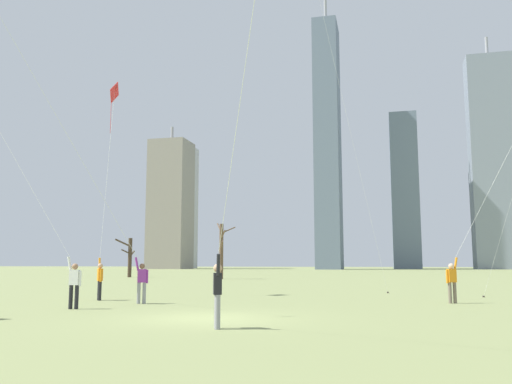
{
  "coord_description": "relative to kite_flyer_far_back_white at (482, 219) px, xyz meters",
  "views": [
    {
      "loc": [
        5.2,
        -15.48,
        1.65
      ],
      "look_at": [
        0.0,
        6.0,
        4.58
      ],
      "focal_mm": 37.45,
      "sensor_mm": 36.0,
      "label": 1
    }
  ],
  "objects": [
    {
      "name": "skyline_mid_tower_right",
      "position": [
        23.91,
        122.67,
        24.46
      ],
      "size": [
        11.52,
        6.95,
        61.39
      ],
      "color": "gray",
      "rests_on": "ground"
    },
    {
      "name": "kite_flyer_far_back_white",
      "position": [
        0.0,
        0.0,
        0.0
      ],
      "size": [
        9.12,
        2.51,
        17.34
      ],
      "color": "#726656",
      "rests_on": "ground"
    },
    {
      "name": "skyline_short_annex",
      "position": [
        -60.46,
        110.88,
        13.93
      ],
      "size": [
        10.15,
        9.69,
        38.96
      ],
      "color": "gray",
      "rests_on": "ground"
    },
    {
      "name": "kite_flyer_midfield_left_blue",
      "position": [
        -14.23,
        -4.39,
        -0.88
      ],
      "size": [
        6.23,
        8.14,
        16.21
      ],
      "color": "gray",
      "rests_on": "ground"
    },
    {
      "name": "bare_tree_rightmost",
      "position": [
        -20.28,
        28.74,
        -0.46
      ],
      "size": [
        2.1,
        2.23,
        5.77
      ],
      "color": "brown",
      "rests_on": "ground"
    },
    {
      "name": "bare_tree_left_of_center",
      "position": [
        -32.49,
        32.55,
        -1.07
      ],
      "size": [
        1.81,
        1.98,
        4.45
      ],
      "color": "#423326",
      "rests_on": "ground"
    },
    {
      "name": "kite_flyer_foreground_left_yellow",
      "position": [
        -15.74,
        -6.39,
        -1.21
      ],
      "size": [
        7.31,
        0.6,
        11.3
      ],
      "color": "black",
      "rests_on": "ground"
    },
    {
      "name": "kite_flyer_foreground_right_orange",
      "position": [
        -6.94,
        -13.0,
        0.64
      ],
      "size": [
        6.72,
        13.44,
        18.79
      ],
      "color": "gray",
      "rests_on": "ground"
    },
    {
      "name": "skyline_squat_block",
      "position": [
        -17.66,
        111.8,
        28.82
      ],
      "size": [
        6.21,
        10.72,
        73.41
      ],
      "color": "slate",
      "rests_on": "ground"
    },
    {
      "name": "skyline_tall_tower",
      "position": [
        1.61,
        126.69,
        17.59
      ],
      "size": [
        7.15,
        11.52,
        42.11
      ],
      "color": "slate",
      "rests_on": "ground"
    },
    {
      "name": "skyline_wide_slab",
      "position": [
        -62.61,
        127.97,
        14.8
      ],
      "size": [
        5.98,
        5.21,
        36.53
      ],
      "color": "#B2B2B7",
      "rests_on": "ground"
    },
    {
      "name": "kite_flyer_midfield_right_red",
      "position": [
        -16.51,
        -1.64,
        -0.8
      ],
      "size": [
        1.6,
        3.81,
        11.14
      ],
      "color": "black",
      "rests_on": "ground"
    },
    {
      "name": "ground_plane",
      "position": [
        -9.13,
        -8.29,
        -3.46
      ],
      "size": [
        400.0,
        400.0,
        0.0
      ],
      "primitive_type": "plane",
      "color": "#848E56"
    }
  ]
}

